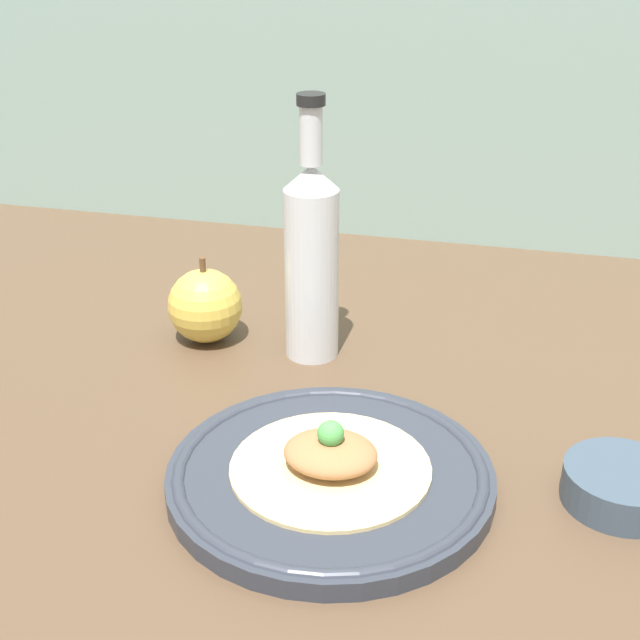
{
  "coord_description": "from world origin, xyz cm",
  "views": [
    {
      "loc": [
        16.77,
        -78.16,
        49.0
      ],
      "look_at": [
        -2.58,
        -0.89,
        10.58
      ],
      "focal_mm": 50.0,
      "sensor_mm": 36.0,
      "label": 1
    }
  ],
  "objects_px": {
    "plate": "(330,476)",
    "plated_food": "(330,459)",
    "dipping_bowl": "(622,486)",
    "cider_bottle": "(312,256)",
    "apple": "(205,306)"
  },
  "relations": [
    {
      "from": "apple",
      "to": "dipping_bowl",
      "type": "bearing_deg",
      "value": -24.21
    },
    {
      "from": "dipping_bowl",
      "to": "plate",
      "type": "bearing_deg",
      "value": -170.82
    },
    {
      "from": "apple",
      "to": "cider_bottle",
      "type": "bearing_deg",
      "value": -1.63
    },
    {
      "from": "cider_bottle",
      "to": "dipping_bowl",
      "type": "relative_size",
      "value": 2.89
    },
    {
      "from": "plate",
      "to": "apple",
      "type": "xyz_separation_m",
      "value": [
        -0.21,
        0.25,
        0.03
      ]
    },
    {
      "from": "plated_food",
      "to": "cider_bottle",
      "type": "height_order",
      "value": "cider_bottle"
    },
    {
      "from": "cider_bottle",
      "to": "dipping_bowl",
      "type": "height_order",
      "value": "cider_bottle"
    },
    {
      "from": "plated_food",
      "to": "dipping_bowl",
      "type": "relative_size",
      "value": 1.75
    },
    {
      "from": "plated_food",
      "to": "plate",
      "type": "bearing_deg",
      "value": 60.64
    },
    {
      "from": "plate",
      "to": "plated_food",
      "type": "distance_m",
      "value": 0.02
    },
    {
      "from": "cider_bottle",
      "to": "dipping_bowl",
      "type": "distance_m",
      "value": 0.41
    },
    {
      "from": "plate",
      "to": "dipping_bowl",
      "type": "relative_size",
      "value": 2.85
    },
    {
      "from": "cider_bottle",
      "to": "apple",
      "type": "relative_size",
      "value": 2.85
    },
    {
      "from": "plated_food",
      "to": "cider_bottle",
      "type": "relative_size",
      "value": 0.61
    },
    {
      "from": "dipping_bowl",
      "to": "plated_food",
      "type": "bearing_deg",
      "value": -170.82
    }
  ]
}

